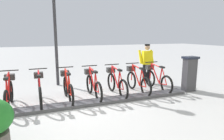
{
  "coord_description": "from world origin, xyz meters",
  "views": [
    {
      "loc": [
        -5.35,
        1.01,
        2.06
      ],
      "look_at": [
        0.5,
        -1.25,
        0.9
      ],
      "focal_mm": 30.93,
      "sensor_mm": 36.0,
      "label": 1
    }
  ],
  "objects": [
    {
      "name": "bike_docked_5",
      "position": [
        0.62,
        1.03,
        0.43
      ],
      "size": [
        1.72,
        0.54,
        1.02
      ],
      "color": "black",
      "rests_on": "ground"
    },
    {
      "name": "dock_rail_base",
      "position": [
        0.0,
        0.0,
        0.05
      ],
      "size": [
        0.44,
        7.4,
        0.1
      ],
      "primitive_type": "cube",
      "color": "#47474C",
      "rests_on": "ground"
    },
    {
      "name": "bike_docked_3",
      "position": [
        0.62,
        -0.62,
        0.43
      ],
      "size": [
        1.72,
        0.54,
        1.02
      ],
      "color": "black",
      "rests_on": "ground"
    },
    {
      "name": "bike_docked_6",
      "position": [
        0.62,
        1.85,
        0.43
      ],
      "size": [
        1.72,
        0.54,
        1.02
      ],
      "color": "black",
      "rests_on": "ground"
    },
    {
      "name": "bike_docked_0",
      "position": [
        0.62,
        -3.1,
        0.43
      ],
      "size": [
        1.72,
        0.54,
        1.02
      ],
      "color": "black",
      "rests_on": "ground"
    },
    {
      "name": "lamp_post",
      "position": [
        2.66,
        0.31,
        2.53
      ],
      "size": [
        0.32,
        0.32,
        3.84
      ],
      "color": "#2D2D33",
      "rests_on": "ground"
    },
    {
      "name": "ground_plane",
      "position": [
        0.0,
        0.0,
        0.0
      ],
      "size": [
        60.0,
        60.0,
        0.0
      ],
      "primitive_type": "plane",
      "color": "#B7B6B4"
    },
    {
      "name": "bike_docked_4",
      "position": [
        0.62,
        0.2,
        0.43
      ],
      "size": [
        1.72,
        0.54,
        1.02
      ],
      "color": "black",
      "rests_on": "ground"
    },
    {
      "name": "worker_near_rack",
      "position": [
        1.64,
        -3.26,
        0.91
      ],
      "size": [
        0.52,
        0.66,
        1.66
      ],
      "color": "white",
      "rests_on": "ground"
    },
    {
      "name": "bike_docked_1",
      "position": [
        0.62,
        -2.27,
        0.43
      ],
      "size": [
        1.72,
        0.54,
        1.02
      ],
      "color": "black",
      "rests_on": "ground"
    },
    {
      "name": "bike_docked_2",
      "position": [
        0.62,
        -1.45,
        0.43
      ],
      "size": [
        1.72,
        0.54,
        1.02
      ],
      "color": "black",
      "rests_on": "ground"
    },
    {
      "name": "payment_kiosk",
      "position": [
        0.05,
        -4.1,
        0.67
      ],
      "size": [
        0.36,
        0.52,
        1.28
      ],
      "color": "#38383D",
      "rests_on": "ground"
    }
  ]
}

